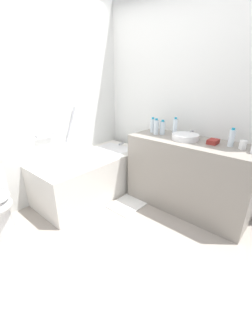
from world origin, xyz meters
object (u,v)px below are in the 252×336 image
at_px(water_bottle_3, 153,125).
at_px(drinking_glass_1, 243,145).
at_px(water_bottle_2, 156,127).
at_px(water_bottle_1, 232,138).
at_px(amenity_basket, 213,142).
at_px(bath_mat, 132,202).
at_px(bathtub, 92,174).
at_px(water_bottle_0, 162,128).
at_px(sink_faucet, 192,134).
at_px(water_bottle_4, 175,127).
at_px(sink_basin, 185,137).

height_order(water_bottle_3, drinking_glass_1, water_bottle_3).
xyz_separation_m(water_bottle_2, water_bottle_3, (0.07, 0.10, -0.00)).
bearing_deg(water_bottle_1, amenity_basket, 100.41).
bearing_deg(bath_mat, bathtub, 107.37).
bearing_deg(water_bottle_0, bath_mat, 160.71).
xyz_separation_m(drinking_glass_1, bath_mat, (-0.44, 1.10, -0.93)).
distance_m(bathtub, sink_faucet, 1.46).
distance_m(water_bottle_4, drinking_glass_1, 0.80).
bearing_deg(amenity_basket, water_bottle_0, 90.25).
height_order(bathtub, amenity_basket, bathtub).
relative_size(water_bottle_0, water_bottle_2, 0.91).
bearing_deg(water_bottle_3, water_bottle_1, -88.65).
bearing_deg(water_bottle_2, amenity_basket, -85.30).
bearing_deg(water_bottle_1, water_bottle_0, 92.38).
bearing_deg(amenity_basket, water_bottle_4, 85.59).
relative_size(bathtub, water_bottle_0, 8.58).
xyz_separation_m(sink_basin, water_bottle_3, (0.05, 0.50, 0.06)).
distance_m(water_bottle_0, water_bottle_2, 0.08).
distance_m(water_bottle_4, bath_mat, 1.14).
xyz_separation_m(water_bottle_0, bath_mat, (-0.42, 0.15, -0.97)).
distance_m(water_bottle_0, water_bottle_4, 0.16).
distance_m(sink_basin, water_bottle_3, 0.51).
bearing_deg(water_bottle_3, water_bottle_0, -93.96).
relative_size(water_bottle_2, water_bottle_3, 1.03).
xyz_separation_m(water_bottle_0, water_bottle_4, (0.04, -0.15, 0.02)).
bearing_deg(water_bottle_3, bath_mat, -178.14).
bearing_deg(drinking_glass_1, amenity_basket, 93.96).
height_order(water_bottle_2, bath_mat, water_bottle_2).
height_order(sink_faucet, water_bottle_3, water_bottle_3).
bearing_deg(water_bottle_0, sink_basin, -96.25).
xyz_separation_m(water_bottle_0, water_bottle_1, (0.03, -0.83, 0.01)).
bearing_deg(drinking_glass_1, bath_mat, 111.91).
xyz_separation_m(sink_faucet, water_bottle_2, (-0.21, 0.40, 0.06)).
xyz_separation_m(drinking_glass_1, amenity_basket, (-0.02, 0.29, -0.02)).
height_order(water_bottle_0, drinking_glass_1, water_bottle_0).
bearing_deg(water_bottle_4, amenity_basket, -94.41).
height_order(drinking_glass_1, amenity_basket, drinking_glass_1).
xyz_separation_m(water_bottle_1, amenity_basket, (-0.03, 0.17, -0.07)).
distance_m(water_bottle_2, water_bottle_4, 0.24).
distance_m(water_bottle_0, water_bottle_1, 0.83).
relative_size(water_bottle_1, water_bottle_4, 0.86).
relative_size(water_bottle_0, water_bottle_1, 0.94).
relative_size(sink_basin, amenity_basket, 2.24).
distance_m(drinking_glass_1, amenity_basket, 0.30).
height_order(sink_basin, amenity_basket, sink_basin).
height_order(water_bottle_0, water_bottle_4, water_bottle_4).
relative_size(sink_faucet, water_bottle_3, 0.77).
relative_size(water_bottle_2, bath_mat, 0.31).
height_order(water_bottle_4, amenity_basket, water_bottle_4).
distance_m(sink_basin, drinking_glass_1, 0.61).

